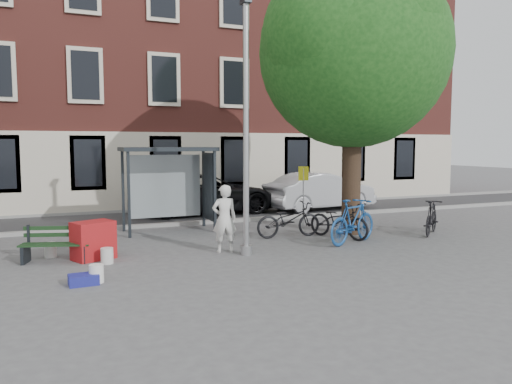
{
  "coord_description": "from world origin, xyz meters",
  "views": [
    {
      "loc": [
        -4.42,
        -11.21,
        2.7
      ],
      "look_at": [
        0.83,
        1.38,
        1.4
      ],
      "focal_mm": 35.0,
      "sensor_mm": 36.0,
      "label": 1
    }
  ],
  "objects": [
    {
      "name": "ground",
      "position": [
        0.0,
        0.0,
        0.0
      ],
      "size": [
        90.0,
        90.0,
        0.0
      ],
      "primitive_type": "plane",
      "color": "#4C4C4F",
      "rests_on": "ground"
    },
    {
      "name": "road",
      "position": [
        0.0,
        7.0,
        0.01
      ],
      "size": [
        40.0,
        4.0,
        0.01
      ],
      "primitive_type": "cube",
      "color": "#28282B",
      "rests_on": "ground"
    },
    {
      "name": "curb_near",
      "position": [
        0.0,
        5.0,
        0.06
      ],
      "size": [
        40.0,
        0.25,
        0.12
      ],
      "primitive_type": "cube",
      "color": "gray",
      "rests_on": "ground"
    },
    {
      "name": "curb_far",
      "position": [
        0.0,
        9.0,
        0.06
      ],
      "size": [
        40.0,
        0.25,
        0.12
      ],
      "primitive_type": "cube",
      "color": "gray",
      "rests_on": "ground"
    },
    {
      "name": "building_row",
      "position": [
        0.0,
        13.0,
        7.0
      ],
      "size": [
        30.0,
        8.0,
        14.0
      ],
      "primitive_type": "cube",
      "color": "brown",
      "rests_on": "ground"
    },
    {
      "name": "lamppost",
      "position": [
        0.0,
        0.0,
        2.78
      ],
      "size": [
        0.28,
        0.35,
        6.11
      ],
      "color": "#9EA0A3",
      "rests_on": "ground"
    },
    {
      "name": "tree_right",
      "position": [
        4.01,
        1.38,
        5.62
      ],
      "size": [
        5.76,
        5.6,
        8.2
      ],
      "color": "black",
      "rests_on": "ground"
    },
    {
      "name": "bus_shelter",
      "position": [
        -0.61,
        4.11,
        1.92
      ],
      "size": [
        2.85,
        1.45,
        2.62
      ],
      "color": "#1E2328",
      "rests_on": "ground"
    },
    {
      "name": "painter",
      "position": [
        -0.4,
        0.48,
        0.85
      ],
      "size": [
        0.66,
        0.47,
        1.71
      ],
      "primitive_type": "imported",
      "rotation": [
        0.0,
        0.0,
        3.05
      ],
      "color": "silver",
      "rests_on": "ground"
    },
    {
      "name": "bench",
      "position": [
        -4.31,
        1.0,
        0.37
      ],
      "size": [
        1.64,
        0.93,
        0.8
      ],
      "rotation": [
        0.0,
        0.0,
        -0.3
      ],
      "color": "#1E2328",
      "rests_on": "ground"
    },
    {
      "name": "bike_a",
      "position": [
        2.0,
        1.71,
        0.52
      ],
      "size": [
        2.0,
        0.78,
        1.04
      ],
      "primitive_type": "imported",
      "rotation": [
        0.0,
        0.0,
        1.52
      ],
      "color": "black",
      "rests_on": "ground"
    },
    {
      "name": "bike_b",
      "position": [
        3.22,
        0.21,
        0.62
      ],
      "size": [
        2.12,
        1.34,
        1.24
      ],
      "primitive_type": "imported",
      "rotation": [
        0.0,
        0.0,
        1.97
      ],
      "color": "navy",
      "rests_on": "ground"
    },
    {
      "name": "bike_c",
      "position": [
        3.28,
        1.01,
        0.52
      ],
      "size": [
        1.45,
        2.07,
        1.03
      ],
      "primitive_type": "imported",
      "rotation": [
        0.0,
        0.0,
        0.43
      ],
      "color": "black",
      "rests_on": "ground"
    },
    {
      "name": "bike_d",
      "position": [
        6.16,
        0.44,
        0.52
      ],
      "size": [
        1.66,
        1.47,
        1.04
      ],
      "primitive_type": "imported",
      "rotation": [
        0.0,
        0.0,
        2.25
      ],
      "color": "black",
      "rests_on": "ground"
    },
    {
      "name": "car_dark",
      "position": [
        1.38,
        7.61,
        0.77
      ],
      "size": [
        5.53,
        2.58,
        1.53
      ],
      "primitive_type": "imported",
      "rotation": [
        0.0,
        0.0,
        1.58
      ],
      "color": "black",
      "rests_on": "ground"
    },
    {
      "name": "car_silver",
      "position": [
        5.93,
        6.7,
        0.78
      ],
      "size": [
        4.88,
        2.2,
        1.55
      ],
      "primitive_type": "imported",
      "rotation": [
        0.0,
        0.0,
        1.69
      ],
      "color": "#B6B7BE",
      "rests_on": "ground"
    },
    {
      "name": "red_stand",
      "position": [
        -3.5,
        0.95,
        0.45
      ],
      "size": [
        1.07,
        0.91,
        0.9
      ],
      "primitive_type": "cube",
      "rotation": [
        0.0,
        0.0,
        0.42
      ],
      "color": "#A41519",
      "rests_on": "ground"
    },
    {
      "name": "blue_crate",
      "position": [
        -3.87,
        -1.22,
        0.1
      ],
      "size": [
        0.57,
        0.43,
        0.2
      ],
      "primitive_type": "cube",
      "rotation": [
        0.0,
        0.0,
        0.05
      ],
      "color": "navy",
      "rests_on": "ground"
    },
    {
      "name": "bucket_a",
      "position": [
        -3.26,
        0.38,
        0.18
      ],
      "size": [
        0.34,
        0.34,
        0.36
      ],
      "primitive_type": "cylinder",
      "rotation": [
        0.0,
        0.0,
        -0.23
      ],
      "color": "silver",
      "rests_on": "ground"
    },
    {
      "name": "bucket_b",
      "position": [
        -3.62,
        -1.18,
        0.18
      ],
      "size": [
        0.36,
        0.36,
        0.36
      ],
      "primitive_type": "cylinder",
      "rotation": [
        0.0,
        0.0,
        0.33
      ],
      "color": "white",
      "rests_on": "ground"
    },
    {
      "name": "bucket_c",
      "position": [
        -4.44,
        1.55,
        0.18
      ],
      "size": [
        0.34,
        0.34,
        0.36
      ],
      "primitive_type": "cylinder",
      "rotation": [
        0.0,
        0.0,
        0.24
      ],
      "color": "silver",
      "rests_on": "ground"
    },
    {
      "name": "notice_sign",
      "position": [
        3.13,
        2.92,
        1.47
      ],
      "size": [
        0.35,
        0.05,
        2.0
      ],
      "rotation": [
        0.0,
        0.0,
        -0.06
      ],
      "color": "#9EA0A3",
      "rests_on": "ground"
    }
  ]
}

